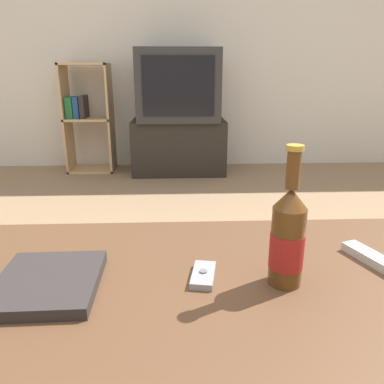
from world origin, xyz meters
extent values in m
cube|color=silver|center=(0.00, 3.02, 1.30)|extent=(8.00, 0.05, 2.60)
cube|color=brown|center=(0.00, 0.00, 0.47)|extent=(1.31, 0.60, 0.04)
cylinder|color=#492F1E|center=(0.60, 0.24, 0.22)|extent=(0.07, 0.07, 0.45)
cube|color=#28231E|center=(0.07, 2.72, 0.24)|extent=(0.83, 0.47, 0.48)
cube|color=#2D2D2D|center=(0.07, 2.72, 0.78)|extent=(0.71, 0.55, 0.60)
cube|color=black|center=(0.07, 2.44, 0.78)|extent=(0.58, 0.01, 0.47)
cube|color=tan|center=(-0.95, 2.81, 0.48)|extent=(0.02, 0.30, 0.97)
cube|color=tan|center=(-0.55, 2.81, 0.48)|extent=(0.02, 0.30, 0.97)
cube|color=tan|center=(-0.75, 2.81, 0.01)|extent=(0.42, 0.30, 0.02)
cube|color=tan|center=(-0.75, 2.81, 0.48)|extent=(0.42, 0.30, 0.02)
cube|color=tan|center=(-0.75, 2.81, 0.96)|extent=(0.42, 0.30, 0.02)
cube|color=#236B38|center=(-0.90, 2.81, 0.59)|extent=(0.06, 0.21, 0.19)
cube|color=navy|center=(-0.84, 2.81, 0.59)|extent=(0.05, 0.21, 0.19)
cube|color=#2D2828|center=(-0.79, 2.81, 0.59)|extent=(0.04, 0.21, 0.20)
cylinder|color=#563314|center=(0.26, -0.03, 0.57)|extent=(0.07, 0.07, 0.16)
cylinder|color=maroon|center=(0.26, -0.03, 0.56)|extent=(0.07, 0.07, 0.07)
cone|color=#563314|center=(0.26, -0.03, 0.67)|extent=(0.07, 0.07, 0.04)
cylinder|color=#563314|center=(0.26, -0.03, 0.72)|extent=(0.03, 0.03, 0.07)
cylinder|color=#B79333|center=(0.26, -0.03, 0.76)|extent=(0.03, 0.03, 0.01)
cube|color=gray|center=(0.10, -0.01, 0.49)|extent=(0.06, 0.11, 0.01)
cylinder|color=slate|center=(0.10, -0.01, 0.50)|extent=(0.02, 0.02, 0.00)
cube|color=beige|center=(0.48, 0.03, 0.50)|extent=(0.09, 0.18, 0.02)
cube|color=#2D2828|center=(-0.21, -0.03, 0.50)|extent=(0.20, 0.22, 0.02)
camera|label=1|loc=(0.04, -0.69, 0.90)|focal=35.00mm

